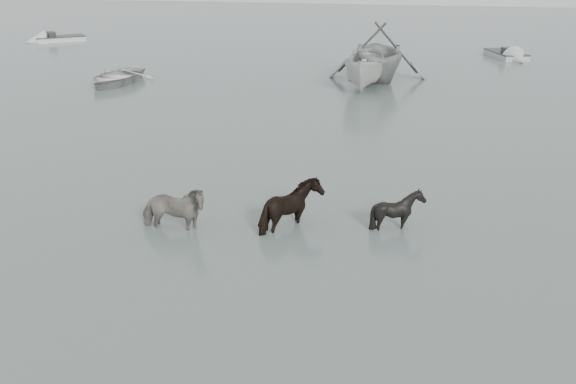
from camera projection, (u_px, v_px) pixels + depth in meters
The scene contains 9 objects.
ground at pixel (262, 255), 14.98m from camera, with size 140.00×140.00×0.00m, color #4A5852.
pony_pinto at pixel (173, 202), 16.01m from camera, with size 0.81×1.79×1.51m, color black.
pony_dark at pixel (292, 200), 16.12m from camera, with size 1.53×1.31×1.54m, color black.
pony_black at pixel (398, 205), 16.17m from camera, with size 1.02×1.14×1.26m, color black.
rowboat_lead at pixel (115, 75), 33.53m from camera, with size 3.12×4.36×0.90m, color beige.
rowboat_trail at pixel (379, 49), 34.09m from camera, with size 5.29×6.13×3.23m, color gray.
boat_small at pixel (365, 69), 32.23m from camera, with size 1.91×5.09×1.97m, color beige.
skiff_outer at pixel (60, 36), 48.47m from camera, with size 4.94×1.60×0.75m, color beige, non-canonical shape.
skiff_mid at pixel (506, 52), 41.31m from camera, with size 4.76×1.60×0.75m, color #A4A6A4, non-canonical shape.
Camera 1 is at (3.30, -13.06, 6.73)m, focal length 40.00 mm.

